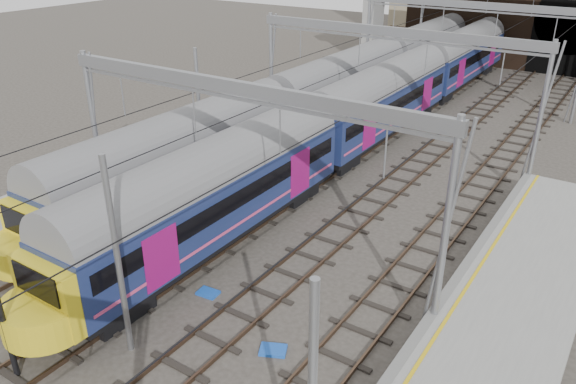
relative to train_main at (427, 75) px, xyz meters
The scene contains 9 objects.
tracks 19.12m from the train_main, 83.94° to the right, with size 14.40×80.00×0.22m.
overhead_line 13.15m from the train_main, 80.81° to the right, with size 16.80×80.00×8.00m.
retaining_wall 18.49m from the train_main, 79.35° to the left, with size 28.00×2.75×9.00m.
train_main is the anchor object (origin of this frame).
train_second 7.67m from the train_main, 121.44° to the right, with size 2.86×49.66×4.91m.
relay_cabinet 31.91m from the train_main, 95.68° to the right, with size 0.63×0.52×1.25m, color silver.
equip_cover_a 27.77m from the train_main, 91.30° to the right, with size 0.74×0.52×0.09m, color blue.
equip_cover_b 28.24m from the train_main, 85.71° to the right, with size 0.81×0.57×0.10m, color blue.
equip_cover_c 30.04m from the train_main, 78.37° to the right, with size 0.89×0.62×0.10m, color blue.
Camera 1 is at (12.49, -7.39, 12.78)m, focal length 35.00 mm.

